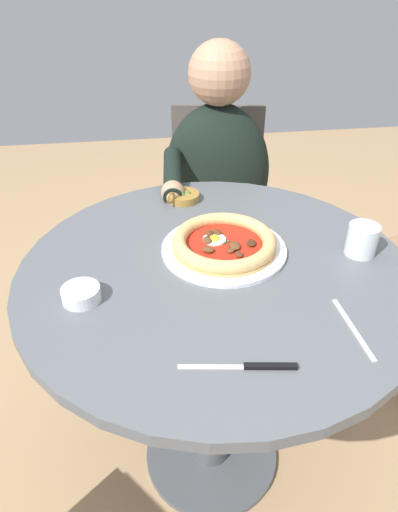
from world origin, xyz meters
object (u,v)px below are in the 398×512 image
ramekin_capers (81,294)px  olive_pan (183,197)px  steak_knife (255,366)px  cafe_chair_diner (216,200)px  pizza_on_plate (224,244)px  dining_table (215,322)px  water_glass (361,241)px  diner_person (215,220)px  fork_utensil (353,328)px

ramekin_capers → olive_pan: bearing=-31.8°
olive_pan → steak_knife: bearing=-175.5°
cafe_chair_diner → pizza_on_plate: bearing=171.0°
dining_table → water_glass: bearing=-89.6°
dining_table → water_glass: (0.00, -0.35, 0.21)m
steak_knife → olive_pan: size_ratio=2.09×
ramekin_capers → cafe_chair_diner: size_ratio=0.09×
pizza_on_plate → water_glass: water_glass is taller
diner_person → steak_knife: bearing=173.9°
dining_table → cafe_chair_diner: 0.78m
dining_table → olive_pan: size_ratio=9.17×
ramekin_capers → steak_knife: bearing=-126.7°
pizza_on_plate → steak_knife: (-0.37, 0.02, -0.02)m
olive_pan → diner_person: bearing=-27.3°
diner_person → cafe_chair_diner: size_ratio=1.30×
water_glass → diner_person: 0.72m
pizza_on_plate → diner_person: diner_person is taller
ramekin_capers → cafe_chair_diner: 0.99m
steak_knife → pizza_on_plate: bearing=-2.5°
steak_knife → water_glass: bearing=-46.7°
fork_utensil → steak_knife: bearing=107.8°
olive_pan → diner_person: 0.42m
dining_table → cafe_chair_diner: cafe_chair_diner is taller
steak_knife → fork_utensil: size_ratio=1.20×
dining_table → cafe_chair_diner: bearing=-10.4°
pizza_on_plate → steak_knife: 0.37m
steak_knife → diner_person: (0.94, -0.10, -0.25)m
diner_person → cafe_chair_diner: bearing=-11.1°
dining_table → diner_person: bearing=-10.3°
water_glass → ramekin_capers: size_ratio=0.94×
dining_table → fork_utensil: 0.38m
olive_pan → diner_person: diner_person is taller
pizza_on_plate → olive_pan: size_ratio=3.03×
water_glass → fork_utensil: water_glass is taller
ramekin_capers → cafe_chair_diner: cafe_chair_diner is taller
olive_pan → diner_person: size_ratio=0.09×
water_glass → fork_utensil: bearing=153.3°
pizza_on_plate → ramekin_capers: size_ratio=3.76×
fork_utensil → cafe_chair_diner: cafe_chair_diner is taller
fork_utensil → ramekin_capers: bearing=72.6°
water_glass → cafe_chair_diner: bearing=15.0°
water_glass → ramekin_capers: water_glass is taller
dining_table → pizza_on_plate: size_ratio=3.03×
steak_knife → ramekin_capers: size_ratio=2.59×
dining_table → ramekin_capers: size_ratio=11.38×
pizza_on_plate → fork_utensil: size_ratio=1.75×
dining_table → water_glass: water_glass is taller
dining_table → pizza_on_plate: 0.21m
steak_knife → fork_utensil: 0.22m
steak_knife → cafe_chair_diner: (1.08, -0.13, -0.24)m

